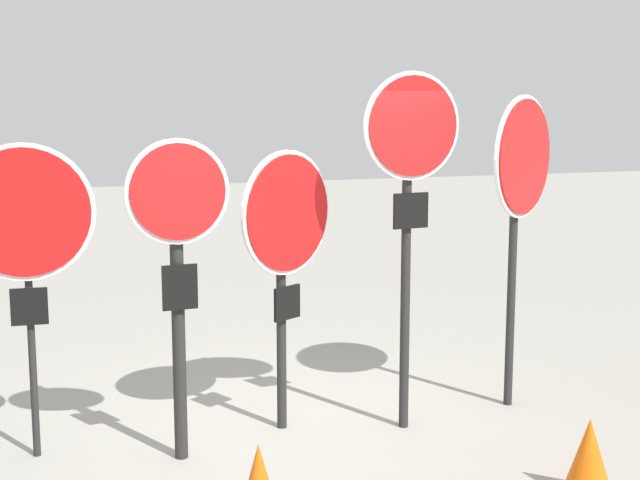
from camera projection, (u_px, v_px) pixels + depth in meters
name	position (u px, v px, depth m)	size (l,w,h in m)	color
ground_plane	(282.00, 428.00, 6.68)	(40.00, 40.00, 0.00)	gray
stop_sign_0	(25.00, 228.00, 5.87)	(0.92, 0.14, 2.16)	black
stop_sign_1	(178.00, 245.00, 5.86)	(0.69, 0.17, 2.19)	black
stop_sign_2	(286.00, 234.00, 6.44)	(0.79, 0.48, 2.08)	black
stop_sign_3	(410.00, 172.00, 6.38)	(0.77, 0.16, 2.64)	black
stop_sign_4	(521.00, 179.00, 6.90)	(0.80, 0.55, 2.48)	black
traffic_cone_0	(589.00, 457.00, 5.52)	(0.36, 0.36, 0.50)	black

